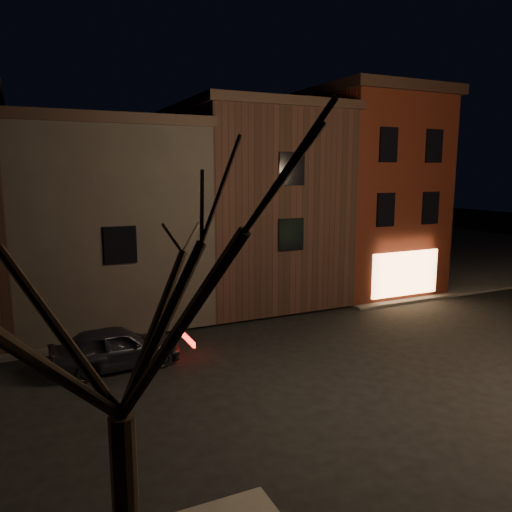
% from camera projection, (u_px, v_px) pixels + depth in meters
% --- Properties ---
extents(ground, '(120.00, 120.00, 0.00)m').
position_uv_depth(ground, '(330.00, 366.00, 16.69)').
color(ground, black).
rests_on(ground, ground).
extents(sidewalk_far_right, '(30.00, 30.00, 0.12)m').
position_uv_depth(sidewalk_far_right, '(396.00, 246.00, 42.91)').
color(sidewalk_far_right, '#2D2B28').
rests_on(sidewalk_far_right, ground).
extents(corner_building, '(6.50, 8.50, 10.50)m').
position_uv_depth(corner_building, '(358.00, 190.00, 27.58)').
color(corner_building, '#42150B').
rests_on(corner_building, ground).
extents(row_building_a, '(7.30, 10.30, 9.40)m').
position_uv_depth(row_building_a, '(244.00, 202.00, 25.86)').
color(row_building_a, black).
rests_on(row_building_a, ground).
extents(row_building_b, '(7.80, 10.30, 8.40)m').
position_uv_depth(row_building_b, '(100.00, 217.00, 22.90)').
color(row_building_b, black).
rests_on(row_building_b, ground).
extents(bare_tree_left, '(5.60, 5.60, 7.50)m').
position_uv_depth(bare_tree_left, '(113.00, 253.00, 6.17)').
color(bare_tree_left, black).
rests_on(bare_tree_left, sidewalk_near_left).
extents(parked_car_a, '(4.27, 1.94, 1.42)m').
position_uv_depth(parked_car_a, '(116.00, 347.00, 16.38)').
color(parked_car_a, black).
rests_on(parked_car_a, ground).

